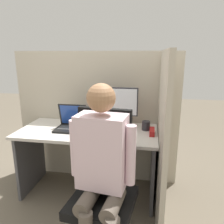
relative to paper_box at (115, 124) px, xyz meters
The scene contains 13 objects.
ground_plane 0.94m from the paper_box, 119.19° to the right, with size 12.00×12.00×0.00m, color #665B4C.
cubicle_panel_back 0.35m from the paper_box, 139.35° to the left, with size 1.93×0.04×1.54m.
cubicle_panel_right 0.52m from the paper_box, 22.95° to the right, with size 0.04×1.30×1.54m.
desk 0.37m from the paper_box, 152.82° to the right, with size 1.43×0.67×0.74m.
paper_box is the anchor object (origin of this frame).
monitor 0.23m from the paper_box, 90.00° to the left, with size 0.48×0.17×0.35m.
laptop 0.46m from the paper_box, 162.50° to the right, with size 0.31×0.25×0.26m.
mouse 0.27m from the paper_box, 134.29° to the right, with size 0.06×0.04×0.03m.
stapler 0.42m from the paper_box, 20.24° to the right, with size 0.05×0.16×0.05m.
carrot_toy 0.46m from the paper_box, 124.48° to the right, with size 0.05×0.13×0.05m.
office_chair 0.77m from the paper_box, 87.69° to the right, with size 0.54×0.59×1.09m.
person 0.89m from the paper_box, 86.82° to the right, with size 0.48×0.43×1.32m.
coffee_mug 0.33m from the paper_box, ahead, with size 0.08×0.08×0.10m.
Camera 1 is at (0.61, -1.74, 1.50)m, focal length 35.00 mm.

